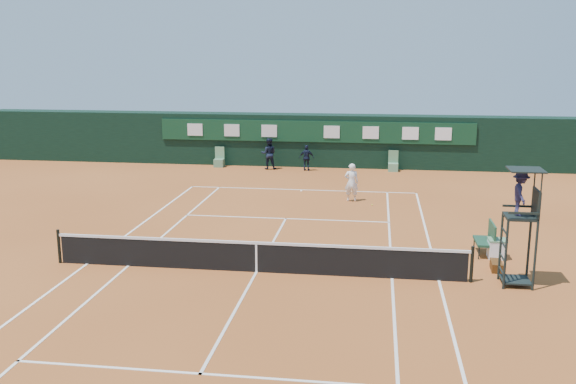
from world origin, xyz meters
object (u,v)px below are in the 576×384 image
(umpire_chair, at_px, (521,202))
(cooler, at_px, (497,248))
(player, at_px, (351,182))
(player_bench, at_px, (487,237))
(tennis_net, at_px, (256,256))

(umpire_chair, bearing_deg, cooler, 92.26)
(player, bearing_deg, cooler, 121.95)
(umpire_chair, height_order, player_bench, umpire_chair)
(cooler, xyz_separation_m, player, (-5.06, 7.46, 0.53))
(tennis_net, height_order, cooler, tennis_net)
(umpire_chair, distance_m, cooler, 3.24)
(tennis_net, bearing_deg, player, 75.90)
(umpire_chair, xyz_separation_m, cooler, (-0.10, 2.44, -2.13))
(tennis_net, bearing_deg, cooler, 17.75)
(tennis_net, xyz_separation_m, player, (2.48, 9.88, 0.35))
(player_bench, bearing_deg, cooler, -51.54)
(cooler, relative_size, player, 0.38)
(player_bench, height_order, player, player)
(cooler, bearing_deg, player, 124.12)
(cooler, bearing_deg, tennis_net, -162.25)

